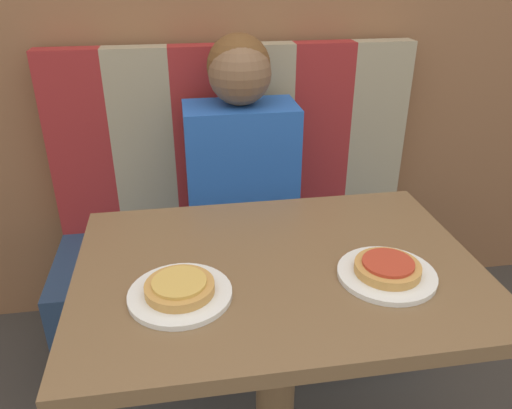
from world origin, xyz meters
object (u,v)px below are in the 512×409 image
(pizza_left, at_px, (180,287))
(pizza_right, at_px, (388,267))
(plate_right, at_px, (387,274))
(plate_left, at_px, (180,294))
(person, at_px, (241,150))

(pizza_left, relative_size, pizza_right, 1.00)
(plate_right, height_order, pizza_left, pizza_left)
(plate_left, bearing_deg, pizza_left, 0.00)
(pizza_left, xyz_separation_m, pizza_right, (0.44, 0.00, 0.00))
(pizza_right, bearing_deg, plate_left, 180.00)
(person, bearing_deg, plate_left, -107.04)
(plate_right, bearing_deg, pizza_right, 180.00)
(plate_right, distance_m, pizza_left, 0.44)
(plate_right, bearing_deg, person, 107.04)
(pizza_right, bearing_deg, pizza_left, 180.00)
(plate_right, relative_size, pizza_right, 1.50)
(plate_right, height_order, pizza_right, pizza_right)
(plate_left, height_order, pizza_right, pizza_right)
(plate_left, height_order, plate_right, same)
(person, xyz_separation_m, plate_right, (0.22, -0.72, -0.03))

